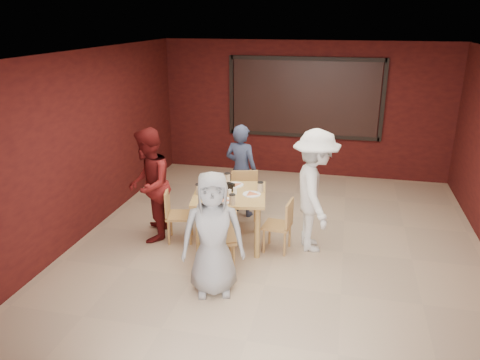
% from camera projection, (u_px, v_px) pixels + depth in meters
% --- Properties ---
extents(floor, '(7.00, 7.00, 0.00)m').
position_uv_depth(floor, '(278.00, 245.00, 7.03)').
color(floor, tan).
rests_on(floor, ground).
extents(window_blinds, '(3.00, 0.02, 1.50)m').
position_uv_depth(window_blinds, '(305.00, 98.00, 9.64)').
color(window_blinds, black).
extents(dining_table, '(1.20, 1.20, 0.97)m').
position_uv_depth(dining_table, '(230.00, 199.00, 6.86)').
color(dining_table, '#DCB25A').
rests_on(dining_table, floor).
extents(chair_front, '(0.58, 0.58, 0.92)m').
position_uv_depth(chair_front, '(219.00, 236.00, 6.15)').
color(chair_front, tan).
rests_on(chair_front, floor).
extents(chair_back, '(0.53, 0.53, 0.89)m').
position_uv_depth(chair_back, '(245.00, 196.00, 7.57)').
color(chair_back, tan).
rests_on(chair_back, floor).
extents(chair_left, '(0.48, 0.48, 0.82)m').
position_uv_depth(chair_left, '(175.00, 212.00, 7.05)').
color(chair_left, tan).
rests_on(chair_left, floor).
extents(chair_right, '(0.42, 0.42, 0.79)m').
position_uv_depth(chair_right, '(282.00, 223.00, 6.73)').
color(chair_right, tan).
rests_on(chair_right, floor).
extents(diner_front, '(0.88, 0.70, 1.57)m').
position_uv_depth(diner_front, '(213.00, 234.00, 5.62)').
color(diner_front, '#9F9F9F').
rests_on(diner_front, floor).
extents(diner_back, '(0.66, 0.52, 1.59)m').
position_uv_depth(diner_back, '(241.00, 171.00, 7.88)').
color(diner_back, '#303956').
rests_on(diner_back, floor).
extents(diner_left, '(0.84, 0.98, 1.73)m').
position_uv_depth(diner_left, '(149.00, 185.00, 7.00)').
color(diner_left, '#611212').
rests_on(diner_left, floor).
extents(diner_right, '(0.93, 1.29, 1.79)m').
position_uv_depth(diner_right, '(315.00, 191.00, 6.67)').
color(diner_right, white).
rests_on(diner_right, floor).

